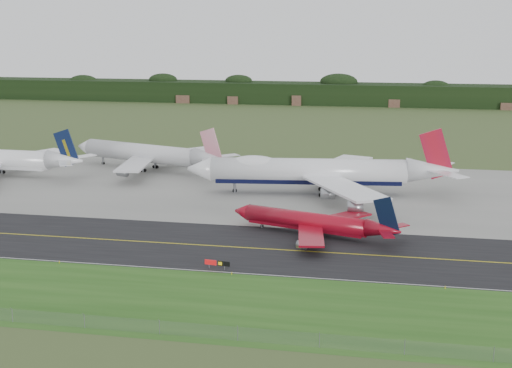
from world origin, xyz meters
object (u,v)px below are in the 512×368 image
(jet_ba_747, at_px, (318,171))
(jet_star_tail, at_px, (148,154))
(taxiway_sign, at_px, (217,263))
(jet_red_737, at_px, (314,222))

(jet_ba_747, distance_m, jet_star_tail, 60.80)
(taxiway_sign, bearing_deg, jet_star_tail, 116.74)
(jet_red_737, height_order, jet_star_tail, jet_star_tail)
(jet_ba_747, relative_size, jet_red_737, 1.90)
(taxiway_sign, bearing_deg, jet_ba_747, 79.35)
(jet_star_tail, xyz_separation_m, taxiway_sign, (44.17, -87.65, -3.90))
(jet_ba_747, height_order, taxiway_sign, jet_ba_747)
(jet_ba_747, height_order, jet_red_737, jet_ba_747)
(jet_star_tail, bearing_deg, taxiway_sign, -63.26)
(jet_star_tail, distance_m, taxiway_sign, 98.22)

